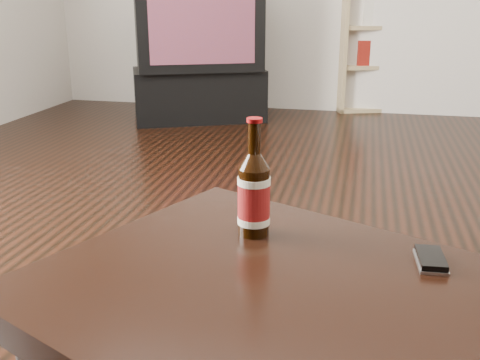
% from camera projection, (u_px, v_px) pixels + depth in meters
% --- Properties ---
extents(floor, '(5.00, 6.00, 0.01)m').
position_uv_depth(floor, '(302.00, 279.00, 1.96)').
color(floor, black).
rests_on(floor, ground).
extents(tv_stand, '(1.10, 0.85, 0.39)m').
position_uv_depth(tv_stand, '(199.00, 94.00, 4.37)').
color(tv_stand, black).
rests_on(tv_stand, floor).
extents(tv, '(1.07, 0.89, 0.69)m').
position_uv_depth(tv, '(197.00, 23.00, 4.20)').
color(tv, black).
rests_on(tv, tv_stand).
extents(bookshelf, '(0.81, 0.56, 1.37)m').
position_uv_depth(bookshelf, '(381.00, 23.00, 4.63)').
color(bookshelf, tan).
rests_on(bookshelf, floor).
extents(coffee_table, '(1.38, 1.13, 0.45)m').
position_uv_depth(coffee_table, '(366.00, 350.00, 0.91)').
color(coffee_table, black).
rests_on(coffee_table, floor).
extents(beer_bottle, '(0.08, 0.08, 0.25)m').
position_uv_depth(beer_bottle, '(254.00, 195.00, 1.18)').
color(beer_bottle, black).
rests_on(beer_bottle, coffee_table).
extents(phone, '(0.06, 0.10, 0.02)m').
position_uv_depth(phone, '(431.00, 260.00, 1.07)').
color(phone, '#BBBBBE').
rests_on(phone, coffee_table).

